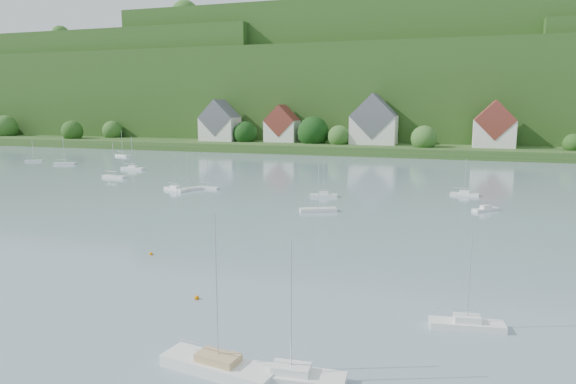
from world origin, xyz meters
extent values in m
cube|color=#2C4C1C|center=(0.00, 200.00, 1.50)|extent=(600.00, 60.00, 3.00)
cube|color=#1C3F14|center=(0.00, 275.00, 20.00)|extent=(620.00, 160.00, 40.00)
cube|color=#1C3F14|center=(-150.00, 260.00, 24.00)|extent=(200.00, 120.00, 52.00)
cube|color=#1C3F14|center=(10.00, 270.00, 28.00)|extent=(240.00, 130.00, 60.00)
sphere|color=#275920|center=(-162.23, 187.01, 6.64)|extent=(11.19, 11.19, 11.19)
sphere|color=#275920|center=(-108.08, 191.48, 5.80)|extent=(8.61, 8.61, 8.61)
sphere|color=#1E4815|center=(-119.76, 180.47, 5.94)|extent=(9.03, 9.03, 9.03)
sphere|color=#275920|center=(-6.80, 183.88, 5.66)|extent=(8.19, 8.19, 8.19)
sphere|color=#275920|center=(-51.96, 186.07, 5.11)|extent=(6.49, 6.49, 6.49)
sphere|color=#275920|center=(46.85, 192.08, 6.95)|extent=(12.16, 12.16, 12.16)
sphere|color=#275920|center=(22.99, 179.93, 5.84)|extent=(8.73, 8.73, 8.73)
sphere|color=black|center=(-43.87, 185.86, 6.03)|extent=(9.32, 9.32, 9.32)
sphere|color=black|center=(-170.45, 193.35, 6.09)|extent=(9.50, 9.50, 9.50)
sphere|color=#1E4815|center=(67.84, 181.69, 5.03)|extent=(6.24, 6.24, 6.24)
sphere|color=black|center=(-17.00, 186.36, 6.87)|extent=(11.92, 11.92, 11.92)
sphere|color=#275920|center=(-119.71, 228.54, 51.84)|extent=(10.52, 10.52, 10.52)
sphere|color=#1E4815|center=(-84.27, 263.14, 51.80)|extent=(10.29, 10.29, 10.29)
sphere|color=black|center=(-190.36, 258.01, 51.80)|extent=(10.31, 10.31, 10.31)
sphere|color=black|center=(-175.19, 233.35, 51.42)|extent=(8.14, 8.14, 8.14)
sphere|color=#275920|center=(-177.57, 262.59, 51.25)|extent=(7.15, 7.15, 7.15)
sphere|color=black|center=(-68.16, 251.39, 51.26)|extent=(7.18, 7.18, 7.18)
sphere|color=#275920|center=(-157.98, 221.69, 51.56)|extent=(8.89, 8.89, 8.89)
sphere|color=black|center=(-193.31, 253.95, 51.74)|extent=(9.97, 9.97, 9.97)
sphere|color=#1E4815|center=(39.50, 255.03, 60.25)|extent=(12.83, 12.83, 12.83)
sphere|color=#275920|center=(-39.93, 242.18, 59.43)|extent=(8.18, 8.18, 8.18)
sphere|color=#1E4815|center=(1.11, 279.65, 60.23)|extent=(12.73, 12.73, 12.73)
sphere|color=#1E4815|center=(60.71, 274.89, 60.56)|extent=(14.65, 14.65, 14.65)
sphere|color=#275920|center=(-47.14, 274.29, 59.24)|extent=(7.07, 7.07, 7.07)
sphere|color=black|center=(-3.47, 243.31, 59.44)|extent=(8.21, 8.21, 8.21)
sphere|color=#275920|center=(-22.82, 267.10, 60.14)|extent=(12.24, 12.24, 12.24)
sphere|color=#275920|center=(-95.50, 235.90, 60.39)|extent=(13.65, 13.65, 13.65)
sphere|color=#1E4815|center=(78.67, 255.82, 47.71)|extent=(9.78, 9.78, 9.78)
sphere|color=#1E4815|center=(-39.98, 262.14, 42.10)|extent=(12.01, 12.01, 12.01)
sphere|color=black|center=(-3.70, 272.21, 42.75)|extent=(15.72, 15.72, 15.72)
sphere|color=#1E4815|center=(10.88, 267.92, 41.84)|extent=(10.54, 10.54, 10.54)
sphere|color=#1E4815|center=(-193.30, 298.62, 41.43)|extent=(8.18, 8.18, 8.18)
sphere|color=black|center=(-175.91, 289.59, 41.53)|extent=(8.74, 8.74, 8.74)
sphere|color=black|center=(-191.77, 268.51, 42.69)|extent=(15.38, 15.38, 15.38)
cube|color=silver|center=(-55.00, 187.00, 7.50)|extent=(14.00, 10.00, 9.00)
cube|color=#57575F|center=(-55.00, 187.00, 12.00)|extent=(14.00, 10.40, 14.00)
cube|color=silver|center=(-30.00, 189.00, 7.00)|extent=(12.00, 9.00, 8.00)
cube|color=maroon|center=(-30.00, 189.00, 11.00)|extent=(12.00, 9.36, 12.00)
cube|color=silver|center=(5.00, 188.00, 8.00)|extent=(16.00, 11.00, 10.00)
cube|color=#57575F|center=(5.00, 188.00, 13.00)|extent=(16.00, 11.44, 16.00)
cube|color=silver|center=(45.00, 186.00, 7.50)|extent=(13.00, 10.00, 9.00)
cube|color=maroon|center=(45.00, 186.00, 12.00)|extent=(13.00, 10.40, 13.00)
cube|color=white|center=(19.01, 29.79, 0.39)|extent=(8.11, 3.44, 0.79)
cube|color=tan|center=(19.01, 29.79, 1.04)|extent=(2.96, 1.96, 0.50)
cylinder|color=silver|center=(19.01, 29.79, 5.70)|extent=(0.10, 0.10, 9.83)
cylinder|color=silver|center=(17.85, 29.98, 1.69)|extent=(4.28, 0.78, 0.08)
cube|color=white|center=(34.39, 41.73, 0.28)|extent=(5.79, 2.40, 0.56)
cube|color=white|center=(34.39, 41.73, 0.81)|extent=(2.11, 1.38, 0.50)
cylinder|color=silver|center=(34.39, 41.73, 4.07)|extent=(0.10, 0.10, 7.02)
cylinder|color=silver|center=(33.56, 41.60, 1.46)|extent=(3.07, 0.54, 0.08)
cube|color=white|center=(23.83, 30.08, 0.34)|extent=(6.93, 2.44, 0.68)
cube|color=white|center=(23.83, 30.08, 0.93)|extent=(2.48, 1.52, 0.50)
cylinder|color=silver|center=(23.83, 30.08, 4.93)|extent=(0.10, 0.10, 8.51)
cylinder|color=silver|center=(22.82, 30.00, 1.58)|extent=(3.74, 0.38, 0.08)
sphere|color=#D97300|center=(11.64, 40.77, 0.00)|extent=(0.45, 0.45, 0.45)
sphere|color=#D97300|center=(0.16, 51.48, 0.00)|extent=(0.40, 0.40, 0.40)
cube|color=white|center=(12.38, 80.90, 0.30)|extent=(6.07, 4.07, 0.59)
cylinder|color=silver|center=(12.38, 80.90, 4.30)|extent=(0.10, 0.10, 7.42)
cylinder|color=silver|center=(11.58, 80.51, 1.49)|extent=(2.98, 1.48, 0.08)
cube|color=white|center=(-47.98, 118.21, 0.32)|extent=(6.48, 1.92, 0.65)
cube|color=white|center=(-47.98, 118.21, 0.90)|extent=(2.28, 1.30, 0.50)
cylinder|color=silver|center=(-47.98, 118.21, 4.68)|extent=(0.10, 0.10, 8.06)
cylinder|color=silver|center=(-48.95, 118.22, 1.55)|extent=(3.55, 0.14, 0.08)
cube|color=white|center=(-88.39, 126.18, 0.24)|extent=(4.71, 3.65, 0.47)
cylinder|color=silver|center=(-88.39, 126.18, 3.43)|extent=(0.10, 0.10, 5.92)
cylinder|color=silver|center=(-89.00, 125.80, 1.37)|extent=(2.25, 1.46, 0.08)
cube|color=white|center=(38.11, 89.66, 0.23)|extent=(4.36, 4.12, 0.47)
cube|color=white|center=(38.11, 89.66, 0.72)|extent=(1.83, 1.78, 0.50)
cylinder|color=silver|center=(38.11, 89.66, 3.40)|extent=(0.10, 0.10, 5.86)
cylinder|color=silver|center=(37.59, 89.19, 1.37)|extent=(1.97, 1.79, 0.08)
cube|color=white|center=(-14.84, 95.90, 0.23)|extent=(4.70, 1.49, 0.46)
cylinder|color=silver|center=(-14.84, 95.90, 3.37)|extent=(0.10, 0.10, 5.81)
cylinder|color=silver|center=(-15.54, 95.93, 1.36)|extent=(2.56, 0.18, 0.08)
cube|color=white|center=(-17.71, 92.81, 0.28)|extent=(4.61, 5.40, 0.56)
cylinder|color=silver|center=(-17.71, 92.81, 4.05)|extent=(0.10, 0.10, 6.98)
cylinder|color=silver|center=(-18.21, 92.15, 1.46)|extent=(1.91, 2.50, 0.08)
cube|color=white|center=(9.89, 94.34, 0.26)|extent=(5.32, 2.65, 0.51)
cube|color=white|center=(9.89, 94.34, 0.76)|extent=(1.99, 1.41, 0.50)
cylinder|color=silver|center=(9.89, 94.34, 3.72)|extent=(0.10, 0.10, 6.41)
cylinder|color=silver|center=(9.15, 94.15, 1.41)|extent=(2.75, 0.77, 0.08)
cube|color=white|center=(-73.45, 122.22, 0.30)|extent=(6.11, 3.78, 0.59)
cylinder|color=silver|center=(-73.45, 122.22, 4.29)|extent=(0.10, 0.10, 7.40)
cylinder|color=silver|center=(-74.27, 121.88, 1.49)|extent=(3.04, 1.31, 0.08)
cube|color=white|center=(-42.95, 103.52, 0.31)|extent=(6.25, 2.26, 0.61)
cylinder|color=silver|center=(-42.95, 103.52, 4.43)|extent=(0.10, 0.10, 7.64)
cylinder|color=silver|center=(-43.87, 103.60, 1.51)|extent=(3.36, 0.38, 0.08)
cube|color=white|center=(-19.99, 91.78, 0.29)|extent=(5.99, 4.02, 0.59)
cube|color=white|center=(-19.99, 91.78, 0.84)|extent=(2.34, 1.92, 0.50)
cylinder|color=silver|center=(-19.99, 91.78, 4.24)|extent=(0.10, 0.10, 7.32)
cylinder|color=silver|center=(-20.78, 92.16, 1.49)|extent=(2.94, 1.47, 0.08)
cube|color=white|center=(35.03, 103.74, 0.26)|extent=(5.30, 1.91, 0.52)
cube|color=white|center=(35.03, 103.74, 0.77)|extent=(1.90, 1.18, 0.50)
cylinder|color=silver|center=(35.03, 103.74, 3.76)|extent=(0.10, 0.10, 6.48)
cylinder|color=silver|center=(34.26, 103.81, 1.42)|extent=(2.85, 0.34, 0.08)
cube|color=white|center=(-71.70, 147.06, 0.32)|extent=(6.53, 3.98, 0.63)
cylinder|color=silver|center=(-71.70, 147.06, 4.58)|extent=(0.10, 0.10, 7.90)
cylinder|color=silver|center=(-72.58, 147.41, 1.53)|extent=(3.26, 1.36, 0.08)
camera|label=1|loc=(32.77, 1.77, 17.10)|focal=32.21mm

